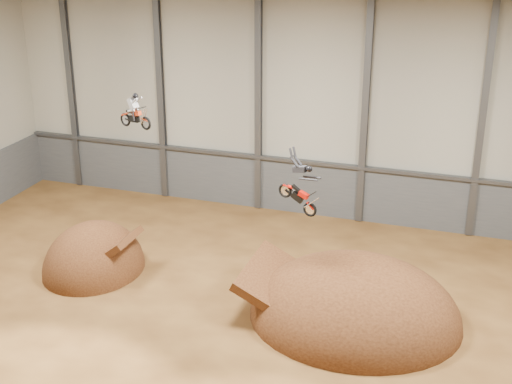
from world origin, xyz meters
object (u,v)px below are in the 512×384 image
takeoff_ramp (95,270)px  landing_ramp (354,319)px  fmx_rider_a (135,109)px  fmx_rider_b (295,181)px

takeoff_ramp → landing_ramp: 14.39m
landing_ramp → fmx_rider_a: bearing=-178.5°
landing_ramp → fmx_rider_a: (-10.88, -0.28, 9.48)m
takeoff_ramp → landing_ramp: (14.38, -0.49, 0.00)m
takeoff_ramp → fmx_rider_a: 10.14m
landing_ramp → fmx_rider_b: size_ratio=3.55×
takeoff_ramp → fmx_rider_a: (3.50, -0.77, 9.48)m
takeoff_ramp → landing_ramp: bearing=-2.0°
fmx_rider_b → landing_ramp: bearing=20.6°
takeoff_ramp → fmx_rider_b: size_ratio=2.14×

